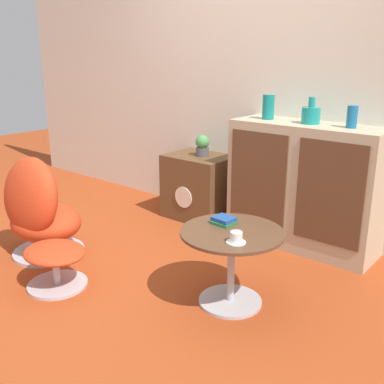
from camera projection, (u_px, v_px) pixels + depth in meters
name	position (u px, v px, depth m)	size (l,w,h in m)	color
ground_plane	(131.00, 281.00, 3.04)	(12.00, 12.00, 0.00)	#9E3D19
wall_back	(259.00, 75.00, 3.77)	(6.40, 0.06, 2.60)	silver
sideboard	(304.00, 186.00, 3.48)	(1.17, 0.42, 0.98)	tan
tv_console	(200.00, 187.00, 4.15)	(0.59, 0.46, 0.59)	brown
egg_chair	(39.00, 211.00, 3.32)	(0.59, 0.56, 0.79)	#B7B7BC
ottoman	(55.00, 258.00, 2.92)	(0.44, 0.39, 0.29)	#B7B7BC
coffee_table	(231.00, 255.00, 2.68)	(0.62, 0.62, 0.48)	#B7B7BC
vase_leftmost	(268.00, 107.00, 3.52)	(0.09, 0.09, 0.19)	#147A75
vase_inner_left	(311.00, 115.00, 3.31)	(0.14, 0.14, 0.19)	teal
vase_inner_right	(352.00, 117.00, 3.12)	(0.07, 0.07, 0.16)	#196699
potted_plant	(202.00, 145.00, 4.01)	(0.12, 0.12, 0.19)	#4C4C51
teacup	(236.00, 238.00, 2.47)	(0.11, 0.11, 0.06)	white
book_stack	(224.00, 221.00, 2.74)	(0.13, 0.12, 0.04)	#237038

